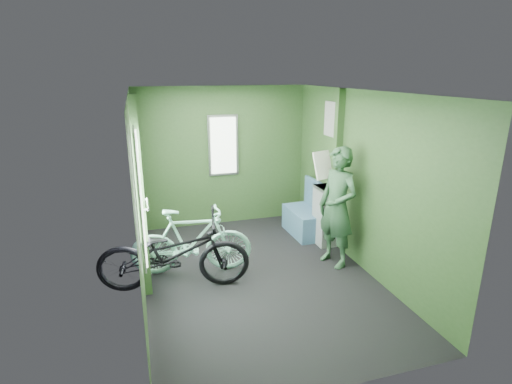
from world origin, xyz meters
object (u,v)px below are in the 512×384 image
Objects in this scene: bicycle_mint at (193,274)px; bench_seat at (306,219)px; waste_box at (325,215)px; bicycle_black at (176,289)px; passenger at (337,207)px.

bicycle_mint is 2.12m from bench_seat.
waste_box is at bearing -71.10° from bicycle_mint.
bicycle_black reaches higher than bicycle_mint.
waste_box is at bearing 146.70° from passenger.
bicycle_black is 0.40m from bicycle_mint.
bicycle_mint is 2.14m from waste_box.
bicycle_black is at bearing -163.07° from waste_box.
passenger is at bearing -79.67° from bicycle_black.
waste_box reaches higher than bicycle_mint.
bicycle_black is at bearing -154.66° from bench_seat.
bench_seat is (0.04, 1.07, -0.56)m from passenger.
passenger reaches higher than bicycle_black.
waste_box reaches higher than bicycle_black.
passenger is 1.79× the size of waste_box.
waste_box is (2.05, 0.39, 0.45)m from bicycle_mint.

